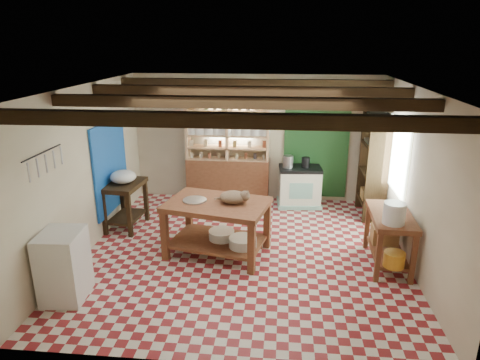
# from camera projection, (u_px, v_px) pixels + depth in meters

# --- Properties ---
(floor) EXTENTS (5.00, 5.00, 0.02)m
(floor) POSITION_uv_depth(u_px,v_px,m) (244.00, 253.00, 6.86)
(floor) COLOR maroon
(floor) RESTS_ON ground
(ceiling) EXTENTS (5.00, 5.00, 0.02)m
(ceiling) POSITION_uv_depth(u_px,v_px,m) (245.00, 88.00, 6.04)
(ceiling) COLOR #494A4E
(ceiling) RESTS_ON wall_back
(wall_back) EXTENTS (5.00, 0.04, 2.60)m
(wall_back) POSITION_uv_depth(u_px,v_px,m) (255.00, 139.00, 8.81)
(wall_back) COLOR beige
(wall_back) RESTS_ON floor
(wall_front) EXTENTS (5.00, 0.04, 2.60)m
(wall_front) POSITION_uv_depth(u_px,v_px,m) (221.00, 254.00, 4.09)
(wall_front) COLOR beige
(wall_front) RESTS_ON floor
(wall_left) EXTENTS (0.04, 5.00, 2.60)m
(wall_left) POSITION_uv_depth(u_px,v_px,m) (85.00, 170.00, 6.68)
(wall_left) COLOR beige
(wall_left) RESTS_ON floor
(wall_right) EXTENTS (0.04, 5.00, 2.60)m
(wall_right) POSITION_uv_depth(u_px,v_px,m) (415.00, 180.00, 6.21)
(wall_right) COLOR beige
(wall_right) RESTS_ON floor
(ceiling_beams) EXTENTS (5.00, 3.80, 0.15)m
(ceiling_beams) POSITION_uv_depth(u_px,v_px,m) (245.00, 96.00, 6.08)
(ceiling_beams) COLOR #2F2010
(ceiling_beams) RESTS_ON ceiling
(blue_wall_patch) EXTENTS (0.04, 1.40, 1.60)m
(blue_wall_patch) POSITION_uv_depth(u_px,v_px,m) (111.00, 166.00, 7.59)
(blue_wall_patch) COLOR #1651AC
(blue_wall_patch) RESTS_ON wall_left
(green_wall_patch) EXTENTS (1.30, 0.04, 2.30)m
(green_wall_patch) POSITION_uv_depth(u_px,v_px,m) (316.00, 143.00, 8.68)
(green_wall_patch) COLOR #1C471E
(green_wall_patch) RESTS_ON wall_back
(window_back) EXTENTS (0.90, 0.02, 0.80)m
(window_back) POSITION_uv_depth(u_px,v_px,m) (231.00, 119.00, 8.71)
(window_back) COLOR silver
(window_back) RESTS_ON wall_back
(window_right) EXTENTS (0.02, 1.30, 1.20)m
(window_right) POSITION_uv_depth(u_px,v_px,m) (398.00, 156.00, 7.13)
(window_right) COLOR silver
(window_right) RESTS_ON wall_right
(utensil_rail) EXTENTS (0.06, 0.90, 0.28)m
(utensil_rail) POSITION_uv_depth(u_px,v_px,m) (44.00, 162.00, 5.39)
(utensil_rail) COLOR black
(utensil_rail) RESTS_ON wall_left
(pot_rack) EXTENTS (0.86, 0.12, 0.36)m
(pot_rack) POSITION_uv_depth(u_px,v_px,m) (321.00, 99.00, 7.99)
(pot_rack) COLOR black
(pot_rack) RESTS_ON ceiling
(shelving_unit) EXTENTS (1.70, 0.34, 2.20)m
(shelving_unit) POSITION_uv_depth(u_px,v_px,m) (228.00, 150.00, 8.74)
(shelving_unit) COLOR tan
(shelving_unit) RESTS_ON floor
(tall_rack) EXTENTS (0.40, 0.86, 2.00)m
(tall_rack) POSITION_uv_depth(u_px,v_px,m) (373.00, 165.00, 8.03)
(tall_rack) COLOR #2F2010
(tall_rack) RESTS_ON floor
(work_table) EXTENTS (1.71, 1.32, 0.86)m
(work_table) POSITION_uv_depth(u_px,v_px,m) (217.00, 228.00, 6.71)
(work_table) COLOR brown
(work_table) RESTS_ON floor
(stove) EXTENTS (0.87, 0.62, 0.81)m
(stove) POSITION_uv_depth(u_px,v_px,m) (299.00, 186.00, 8.67)
(stove) COLOR white
(stove) RESTS_ON floor
(prep_table) EXTENTS (0.65, 0.89, 0.85)m
(prep_table) POSITION_uv_depth(u_px,v_px,m) (126.00, 205.00, 7.65)
(prep_table) COLOR #2F2010
(prep_table) RESTS_ON floor
(white_cabinet) EXTENTS (0.56, 0.65, 0.93)m
(white_cabinet) POSITION_uv_depth(u_px,v_px,m) (64.00, 266.00, 5.54)
(white_cabinet) COLOR silver
(white_cabinet) RESTS_ON floor
(right_counter) EXTENTS (0.62, 1.17, 0.83)m
(right_counter) POSITION_uv_depth(u_px,v_px,m) (389.00, 239.00, 6.37)
(right_counter) COLOR brown
(right_counter) RESTS_ON floor
(cat) EXTENTS (0.44, 0.34, 0.19)m
(cat) POSITION_uv_depth(u_px,v_px,m) (233.00, 197.00, 6.52)
(cat) COLOR #86694E
(cat) RESTS_ON work_table
(steel_tray) EXTENTS (0.44, 0.44, 0.02)m
(steel_tray) POSITION_uv_depth(u_px,v_px,m) (195.00, 200.00, 6.63)
(steel_tray) COLOR #B0B2B9
(steel_tray) RESTS_ON work_table
(basin_large) EXTENTS (0.49, 0.49, 0.14)m
(basin_large) POSITION_uv_depth(u_px,v_px,m) (222.00, 235.00, 6.79)
(basin_large) COLOR silver
(basin_large) RESTS_ON work_table
(basin_small) EXTENTS (0.51, 0.51, 0.15)m
(basin_small) POSITION_uv_depth(u_px,v_px,m) (243.00, 242.00, 6.53)
(basin_small) COLOR silver
(basin_small) RESTS_ON work_table
(kettle_left) EXTENTS (0.22, 0.22, 0.24)m
(kettle_left) POSITION_uv_depth(u_px,v_px,m) (288.00, 161.00, 8.51)
(kettle_left) COLOR #B0B2B9
(kettle_left) RESTS_ON stove
(kettle_right) EXTENTS (0.17, 0.17, 0.20)m
(kettle_right) POSITION_uv_depth(u_px,v_px,m) (306.00, 162.00, 8.51)
(kettle_right) COLOR black
(kettle_right) RESTS_ON stove
(enamel_bowl) EXTENTS (0.49, 0.49, 0.23)m
(enamel_bowl) POSITION_uv_depth(u_px,v_px,m) (123.00, 177.00, 7.48)
(enamel_bowl) COLOR silver
(enamel_bowl) RESTS_ON prep_table
(white_bucket) EXTENTS (0.31, 0.31, 0.30)m
(white_bucket) POSITION_uv_depth(u_px,v_px,m) (394.00, 213.00, 5.87)
(white_bucket) COLOR silver
(white_bucket) RESTS_ON right_counter
(wicker_basket) EXTENTS (0.40, 0.32, 0.27)m
(wicker_basket) POSITION_uv_depth(u_px,v_px,m) (384.00, 234.00, 6.67)
(wicker_basket) COLOR #9D6F3F
(wicker_basket) RESTS_ON right_counter
(yellow_tub) EXTENTS (0.30, 0.30, 0.21)m
(yellow_tub) POSITION_uv_depth(u_px,v_px,m) (394.00, 259.00, 5.98)
(yellow_tub) COLOR orange
(yellow_tub) RESTS_ON right_counter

